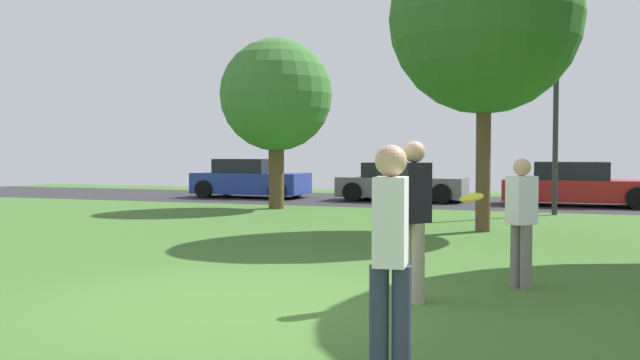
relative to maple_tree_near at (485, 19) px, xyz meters
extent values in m
plane|color=#3D6628|center=(-1.75, -7.72, -4.34)|extent=(44.00, 44.00, 0.00)
cube|color=#28282B|center=(-1.75, 8.28, -4.34)|extent=(44.00, 6.40, 0.01)
cylinder|color=brown|center=(0.00, 0.00, -2.71)|extent=(0.30, 0.30, 3.26)
sphere|color=#2D6023|center=(0.00, 0.00, 0.01)|extent=(3.89, 3.89, 3.89)
cylinder|color=brown|center=(-6.30, 3.86, -3.18)|extent=(0.45, 0.45, 2.32)
sphere|color=#38702D|center=(-6.30, 3.86, -1.05)|extent=(3.25, 3.25, 3.25)
cylinder|color=gray|center=(-0.02, -6.97, -3.91)|extent=(0.14, 0.14, 0.87)
cylinder|color=gray|center=(0.10, -7.08, -3.91)|extent=(0.14, 0.14, 0.87)
cube|color=black|center=(0.04, -7.02, -3.15)|extent=(0.38, 0.39, 0.65)
sphere|color=tan|center=(0.04, -7.02, -2.71)|extent=(0.23, 0.23, 0.23)
cylinder|color=slate|center=(1.15, -5.89, -3.96)|extent=(0.14, 0.14, 0.77)
cylinder|color=slate|center=(1.03, -5.78, -3.96)|extent=(0.14, 0.14, 0.77)
cube|color=silver|center=(1.09, -5.83, -3.29)|extent=(0.38, 0.39, 0.58)
sphere|color=tan|center=(1.09, -5.83, -2.89)|extent=(0.21, 0.21, 0.21)
cylinder|color=#2D334C|center=(0.35, -9.64, -3.93)|extent=(0.14, 0.14, 0.83)
cylinder|color=#2D334C|center=(0.51, -9.62, -3.93)|extent=(0.14, 0.14, 0.83)
cube|color=silver|center=(0.43, -9.63, -3.20)|extent=(0.26, 0.34, 0.62)
sphere|color=tan|center=(0.43, -9.63, -2.78)|extent=(0.22, 0.22, 0.22)
cylinder|color=yellow|center=(0.58, -6.42, -3.23)|extent=(0.38, 0.38, 0.09)
cube|color=#233893|center=(-9.08, 7.95, -3.82)|extent=(4.06, 1.77, 0.75)
cube|color=black|center=(-9.29, 7.95, -3.19)|extent=(1.95, 1.55, 0.50)
cylinder|color=black|center=(-7.66, 8.84, -4.02)|extent=(0.64, 0.22, 0.64)
cylinder|color=black|center=(-7.66, 7.07, -4.02)|extent=(0.64, 0.22, 0.64)
cylinder|color=black|center=(-10.50, 8.84, -4.02)|extent=(0.64, 0.22, 0.64)
cylinder|color=black|center=(-10.50, 7.07, -4.02)|extent=(0.64, 0.22, 0.64)
cube|color=slate|center=(-3.54, 8.11, -3.87)|extent=(4.19, 1.85, 0.65)
cube|color=black|center=(-3.75, 8.11, -3.29)|extent=(2.01, 1.62, 0.49)
cylinder|color=black|center=(-2.08, 9.04, -4.02)|extent=(0.64, 0.22, 0.64)
cylinder|color=black|center=(-2.08, 7.19, -4.02)|extent=(0.64, 0.22, 0.64)
cylinder|color=black|center=(-5.01, 9.04, -4.02)|extent=(0.64, 0.22, 0.64)
cylinder|color=black|center=(-5.01, 7.19, -4.02)|extent=(0.64, 0.22, 0.64)
cube|color=#B21E1E|center=(2.00, 7.89, -3.86)|extent=(4.42, 1.90, 0.65)
cube|color=black|center=(1.78, 7.89, -3.27)|extent=(2.12, 1.67, 0.54)
cylinder|color=black|center=(3.55, 8.84, -4.02)|extent=(0.64, 0.22, 0.64)
cylinder|color=black|center=(3.55, 6.94, -4.02)|extent=(0.64, 0.22, 0.64)
cylinder|color=black|center=(0.45, 8.84, -4.02)|extent=(0.64, 0.22, 0.64)
cylinder|color=black|center=(0.45, 6.94, -4.02)|extent=(0.64, 0.22, 0.64)
cylinder|color=#2D2D33|center=(1.34, 4.48, -2.09)|extent=(0.14, 0.14, 4.50)
camera|label=1|loc=(1.57, -14.26, -2.72)|focal=38.17mm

